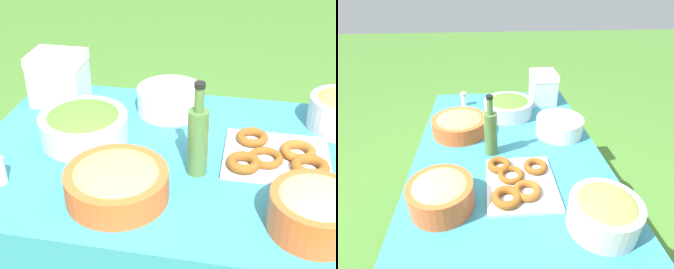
{
  "view_description": "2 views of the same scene",
  "coord_description": "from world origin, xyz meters",
  "views": [
    {
      "loc": [
        -0.18,
        1.27,
        1.55
      ],
      "look_at": [
        0.06,
        0.04,
        0.78
      ],
      "focal_mm": 50.0,
      "sensor_mm": 36.0,
      "label": 1
    },
    {
      "loc": [
        -1.11,
        0.09,
        1.44
      ],
      "look_at": [
        0.03,
        0.01,
        0.74
      ],
      "focal_mm": 28.0,
      "sensor_mm": 36.0,
      "label": 2
    }
  ],
  "objects": [
    {
      "name": "picnic_table",
      "position": [
        0.0,
        0.0,
        0.6
      ],
      "size": [
        1.43,
        0.92,
        0.68
      ],
      "color": "teal",
      "rests_on": "ground_plane"
    },
    {
      "name": "donut_platter",
      "position": [
        -0.29,
        -0.02,
        0.7
      ],
      "size": [
        0.34,
        0.3,
        0.05
      ],
      "color": "silver",
      "rests_on": "picnic_table"
    },
    {
      "name": "salad_bowl",
      "position": [
        0.37,
        -0.03,
        0.74
      ],
      "size": [
        0.3,
        0.3,
        0.12
      ],
      "color": "silver",
      "rests_on": "picnic_table"
    },
    {
      "name": "pasta_bowl",
      "position": [
        -0.38,
        0.28,
        0.75
      ],
      "size": [
        0.25,
        0.25,
        0.13
      ],
      "color": "#E05B28",
      "rests_on": "picnic_table"
    },
    {
      "name": "cooler_box",
      "position": [
        0.55,
        -0.29,
        0.79
      ],
      "size": [
        0.2,
        0.16,
        0.21
      ],
      "color": "silver",
      "rests_on": "picnic_table"
    },
    {
      "name": "plate_stack",
      "position": [
        0.11,
        -0.3,
        0.73
      ],
      "size": [
        0.25,
        0.25,
        0.1
      ],
      "color": "white",
      "rests_on": "picnic_table"
    },
    {
      "name": "olive_oil_bottle",
      "position": [
        -0.04,
        0.08,
        0.8
      ],
      "size": [
        0.06,
        0.06,
        0.31
      ],
      "color": "#4C7238",
      "rests_on": "picnic_table"
    },
    {
      "name": "fruit_bowl",
      "position": [
        0.16,
        0.25,
        0.74
      ],
      "size": [
        0.3,
        0.3,
        0.11
      ],
      "color": "#E05B28",
      "rests_on": "picnic_table"
    }
  ]
}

